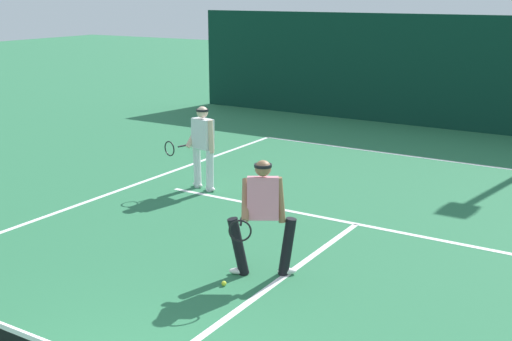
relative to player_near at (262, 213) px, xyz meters
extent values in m
cube|color=white|center=(0.29, 7.54, -0.88)|extent=(9.39, 0.10, 0.01)
cube|color=white|center=(0.29, 2.55, -0.88)|extent=(7.65, 0.10, 0.01)
cube|color=white|center=(0.29, -0.68, -0.88)|extent=(0.10, 6.40, 0.01)
cylinder|color=black|center=(0.28, 0.18, -0.48)|extent=(0.29, 0.25, 0.82)
cylinder|color=black|center=(-0.28, -0.16, -0.48)|extent=(0.33, 0.28, 0.82)
ellipsoid|color=white|center=(0.28, 0.18, -0.84)|extent=(0.28, 0.23, 0.09)
ellipsoid|color=white|center=(-0.28, -0.16, -0.84)|extent=(0.28, 0.23, 0.09)
cube|color=pink|center=(0.00, 0.01, 0.21)|extent=(0.52, 0.48, 0.60)
cylinder|color=#9E704C|center=(0.20, 0.13, 0.18)|extent=(0.18, 0.16, 0.63)
cylinder|color=#9E704C|center=(-0.20, -0.11, 0.18)|extent=(0.34, 0.49, 0.50)
sphere|color=#9E704C|center=(0.00, 0.01, 0.61)|extent=(0.22, 0.22, 0.22)
cylinder|color=black|center=(0.00, 0.01, 0.65)|extent=(0.32, 0.32, 0.04)
cylinder|color=black|center=(-0.11, -0.35, -0.04)|extent=(0.16, 0.24, 0.03)
torus|color=black|center=(0.06, -0.64, -0.04)|extent=(0.26, 0.17, 0.29)
cylinder|color=silver|center=(-2.88, 2.80, -0.48)|extent=(0.19, 0.18, 0.82)
cylinder|color=silver|center=(-3.25, 2.89, -0.48)|extent=(0.20, 0.18, 0.82)
ellipsoid|color=white|center=(-2.88, 2.80, -0.84)|extent=(0.28, 0.17, 0.09)
ellipsoid|color=white|center=(-3.25, 2.89, -0.84)|extent=(0.28, 0.17, 0.09)
cube|color=silver|center=(-3.07, 2.85, 0.22)|extent=(0.47, 0.33, 0.58)
cylinder|color=beige|center=(-2.84, 2.79, 0.20)|extent=(0.15, 0.12, 0.63)
cylinder|color=beige|center=(-3.29, 2.90, 0.20)|extent=(0.20, 0.47, 0.56)
sphere|color=beige|center=(-3.07, 2.85, 0.64)|extent=(0.22, 0.22, 0.22)
cylinder|color=black|center=(-3.07, 2.85, 0.67)|extent=(0.28, 0.28, 0.04)
cylinder|color=black|center=(-3.40, 2.67, -0.02)|extent=(0.09, 0.26, 0.03)
torus|color=black|center=(-3.48, 2.34, -0.02)|extent=(0.29, 0.09, 0.29)
sphere|color=#D1E033|center=(-0.24, -0.57, -0.85)|extent=(0.07, 0.07, 0.07)
cube|color=#0C3327|center=(0.29, 11.17, 0.68)|extent=(18.30, 0.12, 3.14)
camera|label=1|loc=(4.29, -7.09, 2.85)|focal=46.14mm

